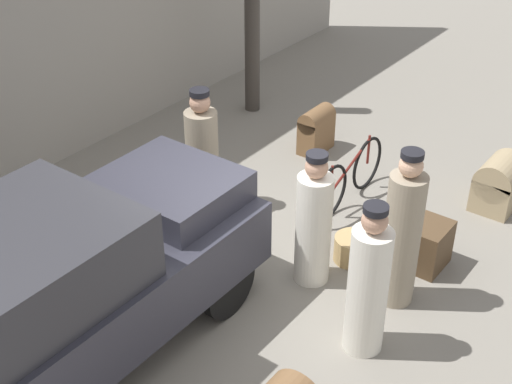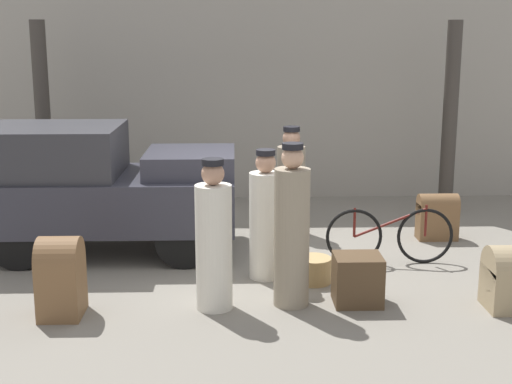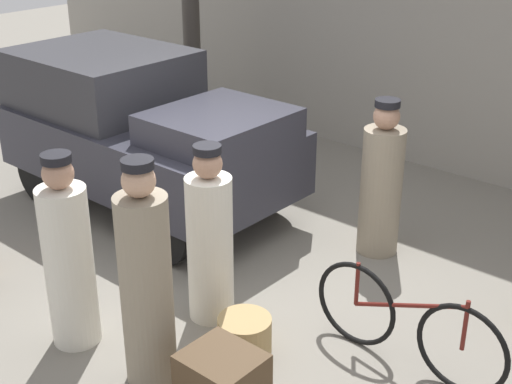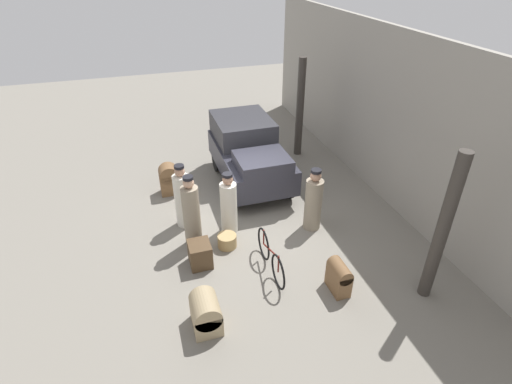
{
  "view_description": "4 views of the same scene",
  "coord_description": "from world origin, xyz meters",
  "px_view_note": "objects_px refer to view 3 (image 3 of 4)",
  "views": [
    {
      "loc": [
        -5.32,
        -3.92,
        5.22
      ],
      "look_at": [
        0.2,
        0.2,
        0.95
      ],
      "focal_mm": 50.0,
      "sensor_mm": 36.0,
      "label": 1
    },
    {
      "loc": [
        -0.09,
        -9.15,
        3.03
      ],
      "look_at": [
        0.2,
        0.2,
        0.95
      ],
      "focal_mm": 50.0,
      "sensor_mm": 36.0,
      "label": 2
    },
    {
      "loc": [
        4.18,
        -4.42,
        3.67
      ],
      "look_at": [
        0.2,
        0.2,
        0.95
      ],
      "focal_mm": 50.0,
      "sensor_mm": 36.0,
      "label": 3
    },
    {
      "loc": [
        8.2,
        -2.32,
        6.15
      ],
      "look_at": [
        0.2,
        0.2,
        0.95
      ],
      "focal_mm": 28.0,
      "sensor_mm": 36.0,
      "label": 4
    }
  ],
  "objects_px": {
    "bicycle": "(406,324)",
    "porter_with_bicycle": "(146,284)",
    "conductor_in_dark_uniform": "(381,185)",
    "porter_standing_middle": "(210,242)",
    "porter_lifting_near_truck": "(68,260)",
    "truck": "(140,127)",
    "wicker_basket": "(245,335)"
  },
  "relations": [
    {
      "from": "truck",
      "to": "porter_lifting_near_truck",
      "type": "bearing_deg",
      "value": -53.13
    },
    {
      "from": "bicycle",
      "to": "porter_lifting_near_truck",
      "type": "xyz_separation_m",
      "value": [
        -2.31,
        -1.52,
        0.39
      ]
    },
    {
      "from": "conductor_in_dark_uniform",
      "to": "porter_lifting_near_truck",
      "type": "bearing_deg",
      "value": -109.75
    },
    {
      "from": "truck",
      "to": "conductor_in_dark_uniform",
      "type": "height_order",
      "value": "truck"
    },
    {
      "from": "porter_with_bicycle",
      "to": "porter_standing_middle",
      "type": "xyz_separation_m",
      "value": [
        -0.25,
        0.94,
        -0.11
      ]
    },
    {
      "from": "conductor_in_dark_uniform",
      "to": "porter_with_bicycle",
      "type": "bearing_deg",
      "value": -94.34
    },
    {
      "from": "truck",
      "to": "bicycle",
      "type": "height_order",
      "value": "truck"
    },
    {
      "from": "wicker_basket",
      "to": "porter_with_bicycle",
      "type": "distance_m",
      "value": 1.07
    },
    {
      "from": "wicker_basket",
      "to": "porter_lifting_near_truck",
      "type": "distance_m",
      "value": 1.58
    },
    {
      "from": "truck",
      "to": "wicker_basket",
      "type": "height_order",
      "value": "truck"
    },
    {
      "from": "bicycle",
      "to": "porter_lifting_near_truck",
      "type": "bearing_deg",
      "value": -146.54
    },
    {
      "from": "porter_with_bicycle",
      "to": "truck",
      "type": "bearing_deg",
      "value": 139.93
    },
    {
      "from": "porter_with_bicycle",
      "to": "porter_standing_middle",
      "type": "relative_size",
      "value": 1.14
    },
    {
      "from": "porter_with_bicycle",
      "to": "porter_lifting_near_truck",
      "type": "bearing_deg",
      "value": -174.56
    },
    {
      "from": "wicker_basket",
      "to": "conductor_in_dark_uniform",
      "type": "distance_m",
      "value": 2.32
    },
    {
      "from": "bicycle",
      "to": "conductor_in_dark_uniform",
      "type": "relative_size",
      "value": 1.03
    },
    {
      "from": "porter_lifting_near_truck",
      "to": "porter_with_bicycle",
      "type": "bearing_deg",
      "value": 5.44
    },
    {
      "from": "porter_with_bicycle",
      "to": "porter_standing_middle",
      "type": "distance_m",
      "value": 0.98
    },
    {
      "from": "porter_lifting_near_truck",
      "to": "porter_standing_middle",
      "type": "xyz_separation_m",
      "value": [
        0.62,
        1.03,
        -0.03
      ]
    },
    {
      "from": "truck",
      "to": "bicycle",
      "type": "distance_m",
      "value": 4.07
    },
    {
      "from": "porter_lifting_near_truck",
      "to": "wicker_basket",
      "type": "bearing_deg",
      "value": 34.16
    },
    {
      "from": "bicycle",
      "to": "conductor_in_dark_uniform",
      "type": "xyz_separation_m",
      "value": [
        -1.21,
        1.53,
        0.36
      ]
    },
    {
      "from": "wicker_basket",
      "to": "conductor_in_dark_uniform",
      "type": "height_order",
      "value": "conductor_in_dark_uniform"
    },
    {
      "from": "wicker_basket",
      "to": "conductor_in_dark_uniform",
      "type": "xyz_separation_m",
      "value": [
        -0.11,
        2.24,
        0.59
      ]
    },
    {
      "from": "wicker_basket",
      "to": "conductor_in_dark_uniform",
      "type": "relative_size",
      "value": 0.27
    },
    {
      "from": "bicycle",
      "to": "porter_with_bicycle",
      "type": "relative_size",
      "value": 0.92
    },
    {
      "from": "wicker_basket",
      "to": "porter_with_bicycle",
      "type": "bearing_deg",
      "value": -114.39
    },
    {
      "from": "conductor_in_dark_uniform",
      "to": "porter_standing_middle",
      "type": "distance_m",
      "value": 2.09
    },
    {
      "from": "porter_lifting_near_truck",
      "to": "porter_standing_middle",
      "type": "relative_size",
      "value": 1.04
    },
    {
      "from": "wicker_basket",
      "to": "porter_standing_middle",
      "type": "relative_size",
      "value": 0.28
    },
    {
      "from": "wicker_basket",
      "to": "porter_with_bicycle",
      "type": "xyz_separation_m",
      "value": [
        -0.33,
        -0.74,
        0.7
      ]
    },
    {
      "from": "porter_lifting_near_truck",
      "to": "porter_with_bicycle",
      "type": "relative_size",
      "value": 0.92
    }
  ]
}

